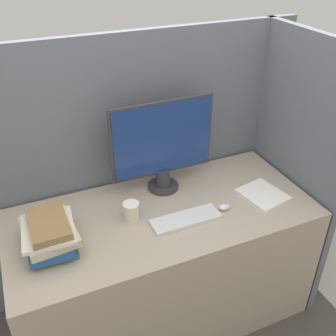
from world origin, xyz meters
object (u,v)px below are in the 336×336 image
object	(u,v)px
keyboard	(186,219)
mouse	(224,207)
monitor	(163,147)
coffee_cup	(131,211)
book_stack	(50,234)

from	to	relation	value
keyboard	mouse	world-z (taller)	mouse
monitor	coffee_cup	xyz separation A→B (m)	(-0.26, -0.19, -0.22)
mouse	coffee_cup	bearing A→B (deg)	165.40
monitor	coffee_cup	bearing A→B (deg)	-142.99
mouse	book_stack	size ratio (longest dim) A/B	0.20
monitor	coffee_cup	world-z (taller)	monitor
book_stack	mouse	bearing A→B (deg)	-4.62
monitor	book_stack	world-z (taller)	monitor
keyboard	mouse	xyz separation A→B (m)	(0.23, 0.01, 0.00)
coffee_cup	book_stack	world-z (taller)	book_stack
monitor	book_stack	bearing A→B (deg)	-159.83
keyboard	book_stack	world-z (taller)	book_stack
monitor	mouse	world-z (taller)	monitor
monitor	mouse	bearing A→B (deg)	-55.57
keyboard	coffee_cup	xyz separation A→B (m)	(-0.25, 0.13, 0.04)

